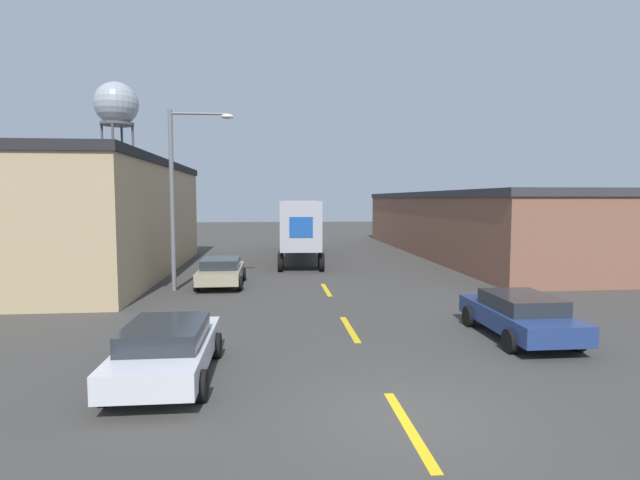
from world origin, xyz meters
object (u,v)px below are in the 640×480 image
at_px(semi_truck, 300,223).
at_px(water_tower, 116,107).
at_px(parked_car_left_near, 167,348).
at_px(parked_car_left_far, 221,271).
at_px(parked_car_right_near, 520,314).
at_px(street_lamp, 180,186).

distance_m(semi_truck, water_tower, 36.06).
relative_size(parked_car_left_near, parked_car_left_far, 1.00).
xyz_separation_m(semi_truck, parked_car_left_near, (-4.31, -22.90, -1.69)).
relative_size(parked_car_right_near, parked_car_left_near, 1.00).
distance_m(semi_truck, street_lamp, 13.33).
height_order(parked_car_left_far, water_tower, water_tower).
xyz_separation_m(parked_car_right_near, street_lamp, (-11.21, 8.74, 3.93)).
bearing_deg(parked_car_left_far, semi_truck, 68.01).
distance_m(semi_truck, parked_car_left_near, 23.36).
height_order(parked_car_right_near, parked_car_left_far, same).
relative_size(water_tower, street_lamp, 2.23).
relative_size(parked_car_right_near, street_lamp, 0.57).
bearing_deg(semi_truck, parked_car_left_far, -109.22).
relative_size(parked_car_right_near, parked_car_left_far, 1.00).
bearing_deg(water_tower, semi_truck, -53.83).
bearing_deg(parked_car_left_near, parked_car_right_near, 14.23).
height_order(parked_car_right_near, water_tower, water_tower).
bearing_deg(semi_truck, parked_car_left_near, -97.90).
distance_m(semi_truck, parked_car_right_near, 21.20).
height_order(semi_truck, parked_car_right_near, semi_truck).
bearing_deg(parked_car_left_near, parked_car_left_far, 90.00).
xyz_separation_m(parked_car_left_near, parked_car_left_far, (0.00, 12.22, 0.00)).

